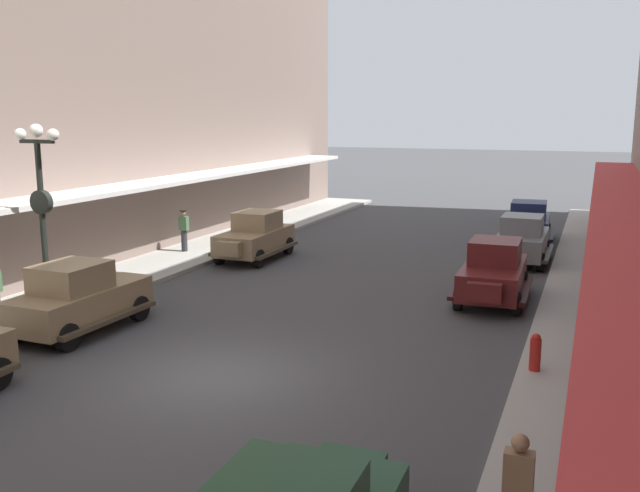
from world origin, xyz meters
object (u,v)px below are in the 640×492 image
Objects in this scene: parked_car_4 at (528,221)px; pedestrian_0 at (636,306)px; parked_car_0 at (255,235)px; parked_car_2 at (522,238)px; lamp_post_with_clock at (42,212)px; pedestrian_3 at (602,239)px; pedestrian_1 at (184,230)px; parked_car_3 at (493,270)px; fire_hydrant at (535,352)px; parked_car_6 at (78,296)px.

parked_car_4 is 2.63× the size of pedestrian_0.
parked_car_0 is 1.00× the size of parked_car_2.
lamp_post_with_clock is at bearing -99.34° from parked_car_0.
pedestrian_3 is (12.51, 3.65, 0.07)m from parked_car_0.
pedestrian_0 is 17.14m from pedestrian_1.
parked_car_3 is 12.73m from pedestrian_1.
lamp_post_with_clock is (-11.02, -6.48, 2.04)m from parked_car_3.
pedestrian_0 is 9.47m from pedestrian_3.
parked_car_4 reaches higher than pedestrian_3.
parked_car_4 is at bearing 95.87° from fire_hydrant.
lamp_post_with_clock is 15.37m from pedestrian_0.
lamp_post_with_clock is (-1.50, 0.54, 2.04)m from parked_car_6.
lamp_post_with_clock is 6.29× the size of fire_hydrant.
fire_hydrant is 0.49× the size of pedestrian_3.
parked_car_0 is 0.99× the size of parked_car_4.
fire_hydrant is 3.75m from pedestrian_0.
lamp_post_with_clock reaches higher than pedestrian_0.
parked_car_3 and parked_car_4 have the same top height.
parked_car_6 is at bearing -19.70° from lamp_post_with_clock.
parked_car_3 and parked_car_6 have the same top height.
parked_car_4 is 5.26× the size of fire_hydrant.
parked_car_3 is at bearing 36.41° from parked_car_6.
parked_car_0 and parked_car_3 have the same top height.
parked_car_2 is 0.99× the size of parked_car_3.
pedestrian_3 is (1.30, 12.54, 0.45)m from fire_hydrant.
pedestrian_0 is (13.26, -5.79, 0.05)m from parked_car_0.
parked_car_2 is 16.93m from lamp_post_with_clock.
parked_car_0 is at bearing 141.56° from fire_hydrant.
parked_car_3 is 2.57× the size of pedestrian_1.
parked_car_0 is 9.93m from parked_car_6.
parked_car_4 is 0.84× the size of lamp_post_with_clock.
parked_car_2 is 4.44m from parked_car_4.
parked_car_3 is at bearing -114.82° from pedestrian_3.
parked_car_6 is (-9.74, -13.03, 0.00)m from parked_car_2.
parked_car_3 is 1.00× the size of parked_car_6.
parked_car_4 is 1.01× the size of parked_car_6.
parked_car_4 is at bearing 56.83° from lamp_post_with_clock.
parked_car_2 is at bearing 111.85° from pedestrian_0.
parked_car_6 is 11.30m from fire_hydrant.
pedestrian_1 is at bearing 148.97° from fire_hydrant.
parked_car_2 is at bearing -168.93° from pedestrian_3.
parked_car_3 is 0.83× the size of lamp_post_with_clock.
parked_car_0 and parked_car_4 have the same top height.
parked_car_6 is at bearing -118.71° from parked_car_4.
fire_hydrant is at bearing -84.13° from parked_car_4.
fire_hydrant is at bearing -82.84° from parked_car_2.
pedestrian_0 is 0.98× the size of pedestrian_1.
parked_car_4 is 14.79m from pedestrian_1.
pedestrian_0 is at bearing 13.66° from lamp_post_with_clock.
pedestrian_1 is at bearing -165.53° from pedestrian_3.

